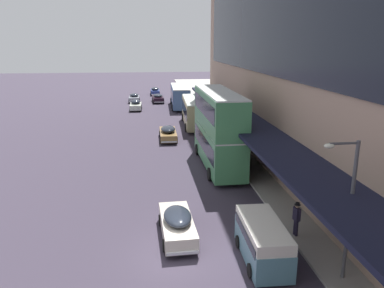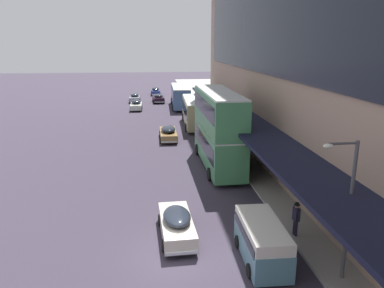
# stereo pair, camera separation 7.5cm
# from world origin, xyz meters

# --- Properties ---
(ground) EXTENTS (240.00, 240.00, 0.00)m
(ground) POSITION_xyz_m (0.00, 0.00, 0.00)
(ground) COLOR #393140
(transit_bus_kerbside_front) EXTENTS (2.83, 10.55, 6.30)m
(transit_bus_kerbside_front) POSITION_xyz_m (4.37, 13.46, 3.40)
(transit_bus_kerbside_front) COLOR #448A57
(transit_bus_kerbside_front) RESTS_ON ground
(transit_bus_kerbside_rear) EXTENTS (3.02, 10.76, 3.41)m
(transit_bus_kerbside_rear) POSITION_xyz_m (3.72, 43.65, 1.95)
(transit_bus_kerbside_rear) COLOR #426296
(transit_bus_kerbside_rear) RESTS_ON ground
(transit_bus_kerbside_far) EXTENTS (3.03, 9.99, 3.39)m
(transit_bus_kerbside_far) POSITION_xyz_m (4.35, 29.32, 1.94)
(transit_bus_kerbside_far) COLOR tan
(transit_bus_kerbside_far) RESTS_ON ground
(sedan_lead_near) EXTENTS (1.90, 4.75, 1.59)m
(sedan_lead_near) POSITION_xyz_m (0.09, 2.00, 0.78)
(sedan_lead_near) COLOR beige
(sedan_lead_near) RESTS_ON ground
(sedan_far_back) EXTENTS (1.87, 4.96, 1.51)m
(sedan_far_back) POSITION_xyz_m (0.72, 22.91, 0.75)
(sedan_far_back) COLOR olive
(sedan_far_back) RESTS_ON ground
(sedan_lead_mid) EXTENTS (2.08, 4.90, 1.48)m
(sedan_lead_mid) POSITION_xyz_m (0.34, 49.40, 0.74)
(sedan_lead_mid) COLOR black
(sedan_lead_mid) RESTS_ON ground
(sedan_second_near) EXTENTS (1.89, 4.25, 1.48)m
(sedan_second_near) POSITION_xyz_m (-3.78, 50.23, 0.73)
(sedan_second_near) COLOR gray
(sedan_second_near) RESTS_ON ground
(sedan_trailing_mid) EXTENTS (1.84, 4.97, 1.51)m
(sedan_trailing_mid) POSITION_xyz_m (0.06, 59.45, 0.75)
(sedan_trailing_mid) COLOR navy
(sedan_trailing_mid) RESTS_ON ground
(sedan_trailing_near) EXTENTS (1.83, 4.50, 1.57)m
(sedan_trailing_near) POSITION_xyz_m (-3.27, 42.07, 0.77)
(sedan_trailing_near) COLOR beige
(sedan_trailing_near) RESTS_ON ground
(vw_van) EXTENTS (1.97, 4.58, 1.96)m
(vw_van) POSITION_xyz_m (3.92, -0.58, 1.10)
(vw_van) COLOR teal
(vw_van) RESTS_ON ground
(pedestrian_at_kerb) EXTENTS (0.33, 0.61, 1.86)m
(pedestrian_at_kerb) POSITION_xyz_m (6.33, 1.22, 1.18)
(pedestrian_at_kerb) COLOR #2A253D
(pedestrian_at_kerb) RESTS_ON sidewalk_kerb
(street_lamp) EXTENTS (1.50, 0.28, 6.16)m
(street_lamp) POSITION_xyz_m (6.79, -2.58, 3.78)
(street_lamp) COLOR #4C4C51
(street_lamp) RESTS_ON sidewalk_kerb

